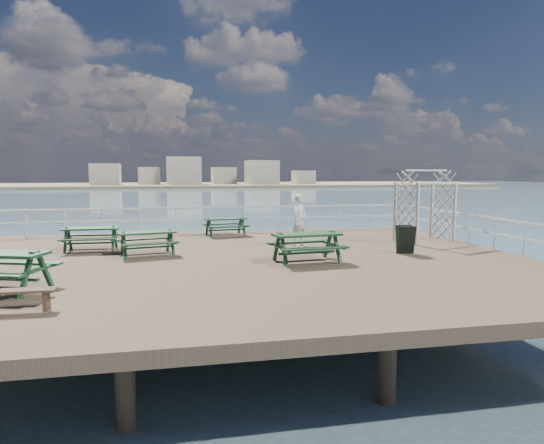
{
  "coord_description": "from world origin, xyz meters",
  "views": [
    {
      "loc": [
        -1.62,
        -14.09,
        2.61
      ],
      "look_at": [
        1.31,
        0.02,
        1.1
      ],
      "focal_mm": 32.0,
      "sensor_mm": 36.0,
      "label": 1
    }
  ],
  "objects": [
    {
      "name": "sandwich_board",
      "position": [
        5.62,
        -0.04,
        0.44
      ],
      "size": [
        0.61,
        0.49,
        0.91
      ],
      "rotation": [
        0.0,
        0.0,
        -0.14
      ],
      "color": "black",
      "rests_on": "ground"
    },
    {
      "name": "ground",
      "position": [
        0.0,
        0.0,
        -0.15
      ],
      "size": [
        18.0,
        14.0,
        0.3
      ],
      "primitive_type": "cube",
      "color": "brown",
      "rests_on": "ground"
    },
    {
      "name": "flat_bench_near",
      "position": [
        -4.52,
        -4.43,
        0.31
      ],
      "size": [
        1.43,
        0.37,
        0.41
      ],
      "rotation": [
        0.0,
        0.0,
        -0.02
      ],
      "color": "brown",
      "rests_on": "ground"
    },
    {
      "name": "railing",
      "position": [
        -0.07,
        2.57,
        0.87
      ],
      "size": [
        17.77,
        13.76,
        1.1
      ],
      "color": "silver",
      "rests_on": "ground"
    },
    {
      "name": "picnic_table_c",
      "position": [
        0.5,
        5.51,
        0.52
      ],
      "size": [
        1.85,
        1.58,
        0.81
      ],
      "rotation": [
        0.0,
        0.0,
        0.16
      ],
      "color": "#133620",
      "rests_on": "ground"
    },
    {
      "name": "picnic_table_a",
      "position": [
        -4.27,
        2.67,
        0.55
      ],
      "size": [
        1.79,
        1.45,
        0.86
      ],
      "rotation": [
        0.0,
        0.0,
        -0.01
      ],
      "color": "#133620",
      "rests_on": "ground"
    },
    {
      "name": "sea_backdrop",
      "position": [
        12.54,
        134.07,
        -0.51
      ],
      "size": [
        300.0,
        300.0,
        9.2
      ],
      "color": "#476877",
      "rests_on": "ground"
    },
    {
      "name": "person",
      "position": [
        2.73,
        2.17,
        0.91
      ],
      "size": [
        0.79,
        0.75,
        1.82
      ],
      "primitive_type": "imported",
      "rotation": [
        0.0,
        0.0,
        0.66
      ],
      "color": "white",
      "rests_on": "ground"
    },
    {
      "name": "picnic_table_e",
      "position": [
        2.17,
        -0.76,
        0.61
      ],
      "size": [
        2.11,
        1.78,
        0.95
      ],
      "rotation": [
        0.0,
        0.0,
        0.11
      ],
      "color": "#133620",
      "rests_on": "ground"
    },
    {
      "name": "picnic_table_b",
      "position": [
        -2.4,
        1.37,
        0.54
      ],
      "size": [
        1.98,
        1.72,
        0.84
      ],
      "rotation": [
        0.0,
        0.0,
        0.21
      ],
      "color": "#133620",
      "rests_on": "ground"
    },
    {
      "name": "trellis_arbor",
      "position": [
        7.6,
        2.32,
        1.19
      ],
      "size": [
        2.41,
        1.79,
        2.68
      ],
      "rotation": [
        0.0,
        0.0,
        0.34
      ],
      "color": "silver",
      "rests_on": "ground"
    }
  ]
}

